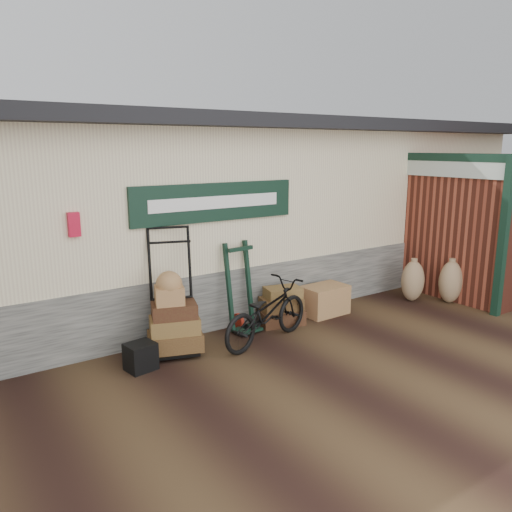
{
  "coord_description": "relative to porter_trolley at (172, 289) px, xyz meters",
  "views": [
    {
      "loc": [
        -3.84,
        -5.27,
        2.73
      ],
      "look_at": [
        0.35,
        0.9,
        1.09
      ],
      "focal_mm": 35.0,
      "sensor_mm": 36.0,
      "label": 1
    }
  ],
  "objects": [
    {
      "name": "suitcase_stack",
      "position": [
        1.82,
        -0.03,
        -0.56
      ],
      "size": [
        0.76,
        0.58,
        0.6
      ],
      "primitive_type": null,
      "rotation": [
        0.0,
        0.0,
        -0.24
      ],
      "color": "#3C1C13",
      "rests_on": "ground"
    },
    {
      "name": "brick_outbuilding",
      "position": [
        5.86,
        0.51,
        0.44
      ],
      "size": [
        1.71,
        4.51,
        2.62
      ],
      "color": "maroon",
      "rests_on": "ground"
    },
    {
      "name": "burlap_sack_left",
      "position": [
        4.52,
        -0.38,
        -0.49
      ],
      "size": [
        0.52,
        0.46,
        0.73
      ],
      "primitive_type": "ellipsoid",
      "rotation": [
        0.0,
        0.0,
        0.18
      ],
      "color": "#89634A",
      "rests_on": "ground"
    },
    {
      "name": "burlap_sack_right",
      "position": [
        4.99,
        -0.83,
        -0.48
      ],
      "size": [
        0.54,
        0.48,
        0.76
      ],
      "primitive_type": "ellipsoid",
      "rotation": [
        0.0,
        0.0,
        0.2
      ],
      "color": "#89634A",
      "rests_on": "ground"
    },
    {
      "name": "bicycle",
      "position": [
        1.2,
        -0.51,
        -0.37
      ],
      "size": [
        0.99,
        1.78,
        0.98
      ],
      "primitive_type": "imported",
      "rotation": [
        0.0,
        0.0,
        1.82
      ],
      "color": "black",
      "rests_on": "ground"
    },
    {
      "name": "black_trunk",
      "position": [
        -0.62,
        -0.36,
        -0.68
      ],
      "size": [
        0.39,
        0.35,
        0.35
      ],
      "primitive_type": "cube",
      "rotation": [
        0.0,
        0.0,
        0.16
      ],
      "color": "black",
      "rests_on": "ground"
    },
    {
      "name": "green_barrow",
      "position": [
        1.16,
        0.1,
        -0.19
      ],
      "size": [
        0.52,
        0.46,
        1.35
      ],
      "primitive_type": null,
      "rotation": [
        0.0,
        0.0,
        0.1
      ],
      "color": "black",
      "rests_on": "ground"
    },
    {
      "name": "station_building",
      "position": [
        1.16,
        2.05,
        0.76
      ],
      "size": [
        14.4,
        4.1,
        3.2
      ],
      "color": "#4C4C47",
      "rests_on": "ground"
    },
    {
      "name": "wicker_hamper",
      "position": [
        2.72,
        -0.04,
        -0.62
      ],
      "size": [
        0.75,
        0.5,
        0.48
      ],
      "primitive_type": "cube",
      "rotation": [
        0.0,
        0.0,
        0.03
      ],
      "color": "olive",
      "rests_on": "ground"
    },
    {
      "name": "ground",
      "position": [
        1.16,
        -0.69,
        -0.86
      ],
      "size": [
        80.0,
        80.0,
        0.0
      ],
      "primitive_type": "plane",
      "color": "black",
      "rests_on": "ground"
    },
    {
      "name": "porter_trolley",
      "position": [
        0.0,
        0.0,
        0.0
      ],
      "size": [
        1.02,
        0.88,
        1.72
      ],
      "primitive_type": null,
      "rotation": [
        0.0,
        0.0,
        -0.32
      ],
      "color": "black",
      "rests_on": "ground"
    }
  ]
}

